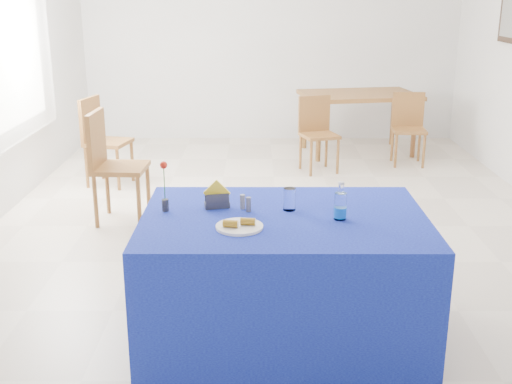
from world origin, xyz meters
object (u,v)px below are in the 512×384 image
at_px(oak_table, 359,99).
at_px(chair_bg_left, 317,128).
at_px(chair_bg_right, 408,123).
at_px(blue_table, 283,277).
at_px(plate, 239,227).
at_px(chair_win_b, 100,135).
at_px(chair_win_a, 110,159).
at_px(water_bottle, 340,207).

height_order(oak_table, chair_bg_left, chair_bg_left).
distance_m(chair_bg_left, chair_bg_right, 1.14).
distance_m(blue_table, chair_bg_right, 4.34).
bearing_deg(chair_bg_left, oak_table, 36.87).
height_order(plate, chair_win_b, chair_win_b).
xyz_separation_m(plate, chair_win_b, (-1.54, 3.35, -0.24)).
xyz_separation_m(chair_win_a, chair_win_b, (-0.35, 1.14, -0.04)).
bearing_deg(blue_table, chair_win_a, 125.42).
bearing_deg(chair_win_b, chair_bg_left, -62.93).
bearing_deg(oak_table, chair_win_a, -135.21).
xyz_separation_m(chair_bg_right, chair_win_b, (-3.41, -0.87, 0.05)).
bearing_deg(chair_win_a, chair_bg_left, -46.02).
bearing_deg(blue_table, chair_win_b, 119.52).
height_order(blue_table, water_bottle, water_bottle).
xyz_separation_m(chair_bg_left, chair_win_a, (-1.96, -1.71, 0.08)).
xyz_separation_m(blue_table, oak_table, (1.11, 4.54, 0.30)).
height_order(blue_table, chair_bg_right, chair_bg_right).
relative_size(water_bottle, oak_table, 0.14).
bearing_deg(chair_bg_right, plate, -110.02).
bearing_deg(oak_table, blue_table, -103.79).
bearing_deg(chair_bg_left, chair_win_a, -156.42).
distance_m(blue_table, chair_win_b, 3.62).
distance_m(blue_table, chair_bg_left, 3.76).
bearing_deg(plate, water_bottle, 14.36).
height_order(chair_bg_right, chair_win_b, chair_win_b).
xyz_separation_m(plate, water_bottle, (0.55, 0.14, 0.06)).
bearing_deg(chair_win_b, chair_win_a, -149.51).
distance_m(chair_bg_right, chair_win_b, 3.52).
relative_size(chair_bg_right, chair_win_b, 0.91).
xyz_separation_m(water_bottle, chair_win_b, (-2.09, 3.21, -0.30)).
relative_size(plate, water_bottle, 1.18).
distance_m(plate, chair_win_a, 2.52).
bearing_deg(chair_win_b, plate, -142.05).
xyz_separation_m(blue_table, chair_win_b, (-1.78, 3.15, 0.15)).
relative_size(plate, chair_bg_left, 0.30).
bearing_deg(chair_bg_left, chair_bg_right, -1.87).
xyz_separation_m(chair_bg_left, chair_bg_right, (1.10, 0.31, -0.00)).
bearing_deg(water_bottle, oak_table, 80.01).
bearing_deg(chair_win_a, blue_table, -141.68).
bearing_deg(oak_table, chair_win_b, -154.39).
distance_m(blue_table, oak_table, 4.69).
distance_m(water_bottle, chair_bg_left, 3.80).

